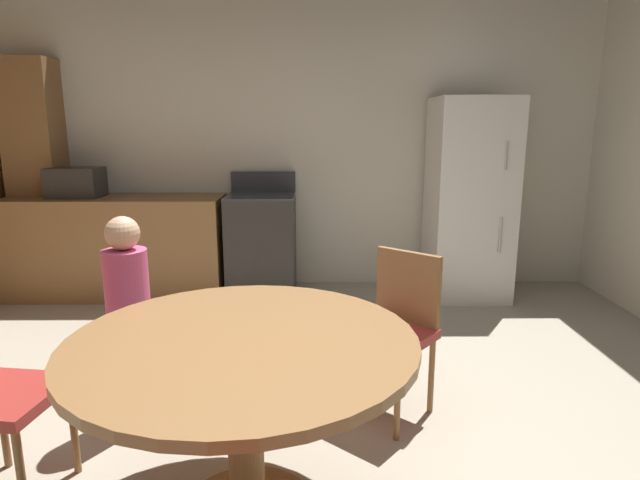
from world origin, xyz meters
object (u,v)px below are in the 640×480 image
microwave (76,182)px  chair_northeast (396,323)px  person_child (129,315)px  dining_table (243,375)px  refrigerator (469,199)px  oven_range (262,244)px

microwave → chair_northeast: microwave is taller
chair_northeast → person_child: size_ratio=0.80×
dining_table → chair_northeast: 1.07m
microwave → dining_table: microwave is taller
refrigerator → person_child: refrigerator is taller
oven_range → dining_table: size_ratio=0.84×
oven_range → refrigerator: refrigerator is taller
microwave → chair_northeast: size_ratio=0.51×
microwave → person_child: microwave is taller
refrigerator → microwave: size_ratio=4.00×
microwave → chair_northeast: bearing=-38.8°
refrigerator → dining_table: refrigerator is taller
refrigerator → microwave: refrigerator is taller
person_child → dining_table: bearing=0.0°
refrigerator → chair_northeast: bearing=-115.3°
dining_table → person_child: person_child is taller
oven_range → microwave: bearing=-179.9°
microwave → person_child: 2.45m
refrigerator → oven_range: bearing=178.3°
refrigerator → microwave: 3.48m
refrigerator → chair_northeast: refrigerator is taller
refrigerator → dining_table: size_ratio=1.35×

